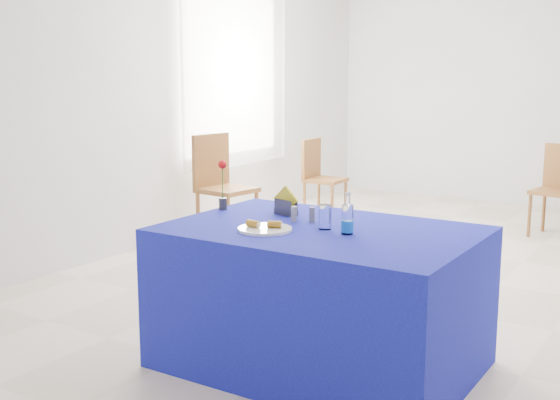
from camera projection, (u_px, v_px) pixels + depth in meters
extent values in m
plane|color=beige|center=(426.00, 274.00, 5.55)|extent=(7.00, 7.00, 0.00)
plane|color=silver|center=(539.00, 88.00, 8.21)|extent=(5.00, 0.00, 5.00)
plane|color=silver|center=(70.00, 121.00, 2.39)|extent=(5.00, 0.00, 5.00)
plane|color=silver|center=(180.00, 91.00, 6.62)|extent=(0.00, 7.00, 7.00)
cube|color=white|center=(232.00, 75.00, 7.24)|extent=(0.04, 1.50, 1.60)
cube|color=white|center=(238.00, 75.00, 7.21)|extent=(0.04, 1.75, 1.85)
cylinder|color=white|center=(265.00, 229.00, 3.63)|extent=(0.28, 0.28, 0.01)
cylinder|color=white|center=(325.00, 217.00, 3.65)|extent=(0.07, 0.07, 0.13)
cylinder|color=gray|center=(294.00, 214.00, 3.84)|extent=(0.03, 0.03, 0.08)
cylinder|color=slate|center=(312.00, 215.00, 3.82)|extent=(0.03, 0.03, 0.08)
cube|color=navy|center=(320.00, 297.00, 3.75)|extent=(1.60, 1.10, 0.76)
cylinder|color=white|center=(347.00, 219.00, 3.54)|extent=(0.06, 0.06, 0.15)
cylinder|color=blue|center=(347.00, 226.00, 3.54)|extent=(0.06, 0.06, 0.06)
cylinder|color=white|center=(348.00, 200.00, 3.52)|extent=(0.03, 0.03, 0.05)
cylinder|color=silver|center=(348.00, 194.00, 3.51)|extent=(0.03, 0.03, 0.01)
cube|color=#36363B|center=(286.00, 212.00, 4.03)|extent=(0.16, 0.09, 0.03)
cube|color=#3D3D42|center=(283.00, 208.00, 4.01)|extent=(0.13, 0.04, 0.09)
cube|color=#3C3C41|center=(289.00, 206.00, 4.04)|extent=(0.13, 0.04, 0.09)
cube|color=gold|center=(286.00, 199.00, 4.02)|extent=(0.16, 0.02, 0.16)
cylinder|color=#27272D|center=(223.00, 204.00, 4.18)|extent=(0.05, 0.05, 0.07)
cylinder|color=#1B6E1C|center=(223.00, 185.00, 4.16)|extent=(0.01, 0.01, 0.22)
sphere|color=red|center=(222.00, 164.00, 4.14)|extent=(0.05, 0.05, 0.05)
cylinder|color=brown|center=(529.00, 215.00, 6.77)|extent=(0.03, 0.03, 0.43)
cylinder|color=brown|center=(544.00, 211.00, 7.02)|extent=(0.03, 0.03, 0.43)
cube|color=brown|center=(556.00, 192.00, 6.74)|extent=(0.46, 0.46, 0.04)
cylinder|color=brown|center=(228.00, 223.00, 6.28)|extent=(0.04, 0.04, 0.48)
cylinder|color=brown|center=(257.00, 217.00, 6.58)|extent=(0.04, 0.04, 0.48)
cylinder|color=brown|center=(198.00, 218.00, 6.52)|extent=(0.04, 0.04, 0.48)
cylinder|color=brown|center=(227.00, 212.00, 6.82)|extent=(0.04, 0.04, 0.48)
cube|color=brown|center=(227.00, 190.00, 6.50)|extent=(0.50, 0.50, 0.04)
cube|color=brown|center=(211.00, 160.00, 6.59)|extent=(0.10, 0.45, 0.49)
cylinder|color=brown|center=(332.00, 204.00, 7.40)|extent=(0.03, 0.03, 0.42)
cylinder|color=brown|center=(346.00, 199.00, 7.68)|extent=(0.03, 0.03, 0.42)
cylinder|color=brown|center=(304.00, 201.00, 7.57)|extent=(0.03, 0.03, 0.42)
cylinder|color=brown|center=(319.00, 197.00, 7.85)|extent=(0.03, 0.03, 0.42)
cube|color=brown|center=(325.00, 180.00, 7.58)|extent=(0.40, 0.40, 0.04)
cube|color=brown|center=(311.00, 158.00, 7.63)|extent=(0.05, 0.39, 0.42)
cylinder|color=gold|center=(253.00, 224.00, 3.63)|extent=(0.08, 0.05, 0.04)
cylinder|color=beige|center=(258.00, 225.00, 3.61)|extent=(0.01, 0.03, 0.03)
cylinder|color=gold|center=(275.00, 224.00, 3.62)|extent=(0.08, 0.06, 0.04)
cylinder|color=beige|center=(281.00, 225.00, 3.61)|extent=(0.01, 0.03, 0.03)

